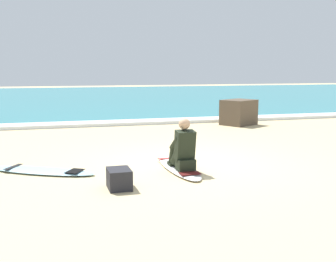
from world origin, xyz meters
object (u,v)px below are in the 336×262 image
object	(u,v)px
beach_bag	(119,179)
surfboard_main	(178,167)
surfer_seated	(183,149)
surfboard_spare_near	(42,171)
shoreline_rock	(239,112)

from	to	relation	value
beach_bag	surfboard_main	bearing A→B (deg)	38.42
surfer_seated	surfboard_spare_near	distance (m)	2.65
surfboard_main	shoreline_rock	size ratio (longest dim) A/B	2.06
shoreline_rock	beach_bag	world-z (taller)	shoreline_rock
surfboard_main	surfboard_spare_near	distance (m)	2.56
surfboard_main	shoreline_rock	distance (m)	6.70
shoreline_rock	surfboard_spare_near	bearing A→B (deg)	-141.56
beach_bag	shoreline_rock	bearing A→B (deg)	51.48
surfboard_main	surfer_seated	xyz separation A→B (m)	(-0.00, -0.32, 0.40)
surfboard_main	shoreline_rock	bearing A→B (deg)	54.73
surfboard_spare_near	beach_bag	bearing A→B (deg)	-49.52
surfboard_spare_near	beach_bag	distance (m)	1.88
surfboard_spare_near	shoreline_rock	size ratio (longest dim) A/B	1.97
surfboard_main	surfboard_spare_near	xyz separation A→B (m)	(-2.53, 0.39, 0.00)
surfer_seated	surfboard_spare_near	xyz separation A→B (m)	(-2.53, 0.71, -0.40)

